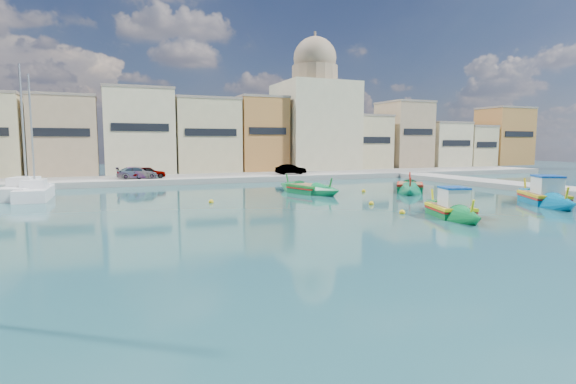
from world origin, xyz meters
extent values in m
plane|color=#164241|center=(0.00, 0.00, 0.00)|extent=(160.00, 160.00, 0.00)
cube|color=gray|center=(0.00, 32.00, 0.30)|extent=(80.00, 8.00, 0.60)
cube|color=tan|center=(-21.91, 39.16, 4.97)|extent=(6.90, 6.32, 8.74)
cube|color=gray|center=(-21.91, 39.16, 9.49)|extent=(7.03, 6.44, 0.30)
cube|color=black|center=(-21.91, 35.95, 5.41)|extent=(5.52, 0.10, 0.90)
cube|color=beige|center=(-13.86, 39.12, 5.55)|extent=(7.88, 6.24, 9.89)
cube|color=gray|center=(-13.86, 39.12, 10.64)|extent=(8.04, 6.37, 0.30)
cube|color=black|center=(-13.86, 35.95, 6.04)|extent=(6.30, 0.10, 0.90)
cube|color=#C7B989|center=(-5.74, 39.72, 5.09)|extent=(7.88, 7.44, 8.99)
cube|color=gray|center=(-5.74, 39.72, 9.74)|extent=(8.04, 7.59, 0.30)
cube|color=black|center=(-5.74, 35.95, 5.54)|extent=(6.30, 0.10, 0.90)
cube|color=#C17F3C|center=(1.54, 39.07, 5.31)|extent=(6.17, 6.13, 9.43)
cube|color=gray|center=(1.54, 39.07, 10.18)|extent=(6.29, 6.26, 0.30)
cube|color=black|center=(1.54, 35.95, 5.78)|extent=(4.93, 0.10, 0.90)
cube|color=tan|center=(9.05, 39.85, 3.63)|extent=(7.31, 7.69, 6.05)
cube|color=gray|center=(9.05, 39.85, 6.80)|extent=(7.46, 7.85, 0.30)
cube|color=black|center=(9.05, 35.95, 3.93)|extent=(5.85, 0.10, 0.90)
cube|color=#C7B989|center=(17.02, 39.65, 4.31)|extent=(7.54, 7.30, 7.41)
cube|color=gray|center=(17.02, 39.65, 8.16)|extent=(7.69, 7.45, 0.30)
cube|color=black|center=(17.02, 35.95, 4.68)|extent=(6.03, 0.10, 0.90)
cube|color=tan|center=(24.93, 39.49, 5.42)|extent=(6.36, 6.97, 9.63)
cube|color=gray|center=(24.93, 39.49, 10.38)|extent=(6.48, 7.11, 0.30)
cube|color=black|center=(24.93, 35.95, 5.90)|extent=(5.09, 0.10, 0.90)
cube|color=beige|center=(32.15, 39.35, 3.93)|extent=(6.63, 6.70, 6.65)
cube|color=gray|center=(32.15, 39.35, 7.40)|extent=(6.76, 6.83, 0.30)
cube|color=black|center=(32.15, 35.95, 4.26)|extent=(5.30, 0.10, 0.90)
cube|color=#C7B989|center=(38.26, 39.75, 3.70)|extent=(5.08, 7.51, 6.20)
cube|color=gray|center=(38.26, 39.75, 6.95)|extent=(5.18, 7.66, 0.30)
cube|color=black|center=(38.26, 35.95, 4.01)|extent=(4.06, 0.10, 0.90)
cube|color=#C17F3C|center=(45.15, 39.00, 5.27)|extent=(7.79, 6.00, 9.33)
cube|color=gray|center=(45.15, 39.00, 10.08)|extent=(7.95, 6.12, 0.30)
cube|color=black|center=(45.15, 35.95, 5.73)|extent=(6.23, 0.10, 0.90)
cube|color=beige|center=(10.00, 40.00, 6.60)|extent=(10.00, 10.00, 12.00)
cylinder|color=#9E8466|center=(10.00, 40.00, 13.80)|extent=(6.40, 6.40, 2.40)
sphere|color=#9E8466|center=(10.00, 40.00, 15.99)|extent=(6.00, 6.00, 6.00)
cylinder|color=#9E8466|center=(10.00, 40.00, 18.90)|extent=(0.30, 0.30, 1.60)
imported|color=#4C1919|center=(-13.69, 30.50, 1.21)|extent=(3.70, 1.72, 1.23)
imported|color=#4C1919|center=(2.41, 30.50, 1.19)|extent=(3.61, 1.42, 1.17)
imported|color=#4C1919|center=(-14.69, 30.50, 1.21)|extent=(4.26, 1.81, 1.23)
cube|color=#006396|center=(10.76, 4.15, 0.21)|extent=(3.74, 4.34, 1.06)
cone|color=#006396|center=(12.35, 6.85, 0.26)|extent=(3.58, 4.06, 2.71)
cone|color=#006396|center=(9.18, 1.45, 0.26)|extent=(3.58, 4.06, 2.71)
cube|color=yellow|center=(10.76, 4.15, 0.66)|extent=(3.92, 4.56, 0.19)
cube|color=red|center=(10.76, 4.15, 0.47)|extent=(3.87, 4.45, 0.11)
cube|color=olive|center=(10.76, 4.15, 0.74)|extent=(3.29, 3.88, 0.06)
cylinder|color=yellow|center=(12.50, 7.12, 0.95)|extent=(0.38, 0.51, 1.15)
cylinder|color=yellow|center=(9.02, 1.18, 0.95)|extent=(0.38, 0.51, 1.15)
cube|color=white|center=(10.49, 3.68, 1.32)|extent=(2.25, 2.41, 1.16)
cube|color=#0F47A5|center=(10.49, 3.68, 1.97)|extent=(2.40, 2.57, 0.13)
cube|color=#0B7431|center=(0.71, 2.23, 0.18)|extent=(2.67, 3.37, 0.92)
cone|color=#0B7431|center=(1.48, 4.53, 0.23)|extent=(2.61, 3.17, 2.30)
cone|color=#0B7431|center=(-0.05, -0.07, 0.23)|extent=(2.61, 3.17, 2.30)
cube|color=yellow|center=(0.71, 2.23, 0.57)|extent=(2.79, 3.54, 0.17)
cube|color=red|center=(0.71, 2.23, 0.40)|extent=(2.78, 3.45, 0.09)
cube|color=olive|center=(0.71, 2.23, 0.64)|extent=(2.33, 3.03, 0.06)
cylinder|color=yellow|center=(1.56, 4.76, 0.83)|extent=(0.26, 0.45, 1.00)
cylinder|color=yellow|center=(-0.13, -0.30, 0.83)|extent=(0.26, 0.45, 1.00)
cube|color=white|center=(0.58, 1.82, 1.15)|extent=(1.69, 1.83, 1.01)
cube|color=#0F47A5|center=(0.58, 1.82, 1.71)|extent=(1.80, 1.95, 0.11)
cube|color=#0B7547|center=(7.00, 14.20, 0.21)|extent=(3.77, 4.04, 1.05)
cone|color=#0B7547|center=(8.73, 16.49, 0.26)|extent=(3.61, 3.83, 2.65)
cone|color=#0B7547|center=(5.27, 11.91, 0.26)|extent=(3.61, 3.83, 2.65)
cube|color=red|center=(7.00, 14.20, 0.65)|extent=(3.95, 4.24, 0.19)
cube|color=#197F33|center=(7.00, 14.20, 0.46)|extent=(3.89, 4.15, 0.11)
cube|color=olive|center=(7.00, 14.20, 0.74)|extent=(3.33, 3.60, 0.06)
cylinder|color=red|center=(8.90, 16.72, 0.95)|extent=(0.42, 0.49, 1.15)
cylinder|color=red|center=(5.10, 11.68, 0.95)|extent=(0.42, 0.49, 1.15)
cube|color=#0B763C|center=(-1.84, 16.50, 0.21)|extent=(2.81, 3.57, 1.04)
cone|color=#0B763C|center=(-2.49, 19.02, 0.26)|extent=(2.76, 3.38, 2.57)
cone|color=#0B763C|center=(-1.18, 13.99, 0.26)|extent=(2.76, 3.38, 2.57)
cube|color=#1A8328|center=(-1.84, 16.50, 0.64)|extent=(2.93, 3.75, 0.19)
cube|color=red|center=(-1.84, 16.50, 0.46)|extent=(2.92, 3.65, 0.10)
cube|color=olive|center=(-1.84, 16.50, 0.73)|extent=(2.43, 3.21, 0.06)
cylinder|color=#1A8328|center=(-2.56, 19.27, 0.94)|extent=(0.27, 0.51, 1.13)
cylinder|color=#1A8328|center=(-1.11, 13.74, 0.94)|extent=(0.27, 0.51, 1.13)
cube|color=white|center=(-22.80, 20.22, 0.31)|extent=(2.28, 5.36, 1.16)
cone|color=white|center=(-22.71, 23.63, 0.31)|extent=(2.22, 3.08, 2.14)
cube|color=white|center=(-22.80, 20.22, 1.20)|extent=(1.65, 1.93, 0.62)
cylinder|color=#999EA3|center=(-22.79, 20.60, 4.90)|extent=(0.14, 0.14, 8.91)
cube|color=white|center=(-23.62, 21.39, 0.34)|extent=(3.76, 5.89, 1.27)
cone|color=white|center=(-22.64, 24.75, 0.34)|extent=(3.11, 3.64, 2.34)
cube|color=white|center=(-23.62, 21.39, 1.31)|extent=(2.23, 2.36, 0.68)
cylinder|color=#999EA3|center=(-23.51, 21.76, 5.35)|extent=(0.16, 0.16, 9.74)
sphere|color=yellow|center=(-1.30, 4.03, 0.08)|extent=(0.36, 0.36, 0.36)
sphere|color=yellow|center=(-0.82, 8.16, 0.08)|extent=(0.36, 0.36, 0.36)
sphere|color=yellow|center=(2.96, 15.28, 0.08)|extent=(0.36, 0.36, 0.36)
sphere|color=yellow|center=(-10.88, 13.32, 0.08)|extent=(0.36, 0.36, 0.36)
camera|label=1|loc=(-17.78, -18.12, 4.24)|focal=28.00mm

